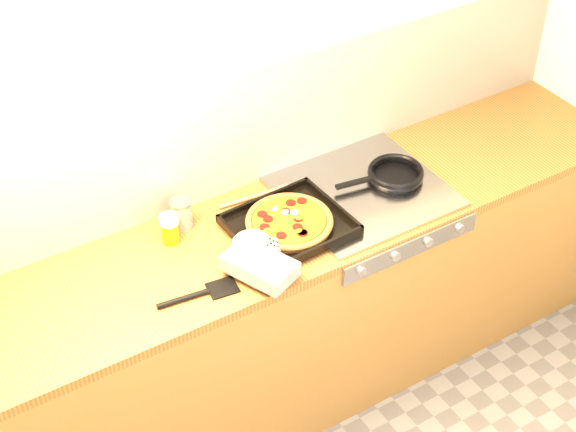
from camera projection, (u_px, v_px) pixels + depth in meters
room_shell at (221, 138)px, 3.23m from camera, size 3.20×3.20×3.20m
counter_run at (264, 319)px, 3.49m from camera, size 3.20×0.62×0.90m
stovetop at (363, 192)px, 3.38m from camera, size 0.60×0.56×0.02m
pizza_on_tray at (280, 233)px, 3.13m from camera, size 0.54×0.49×0.07m
frying_pan at (394, 174)px, 3.42m from camera, size 0.38×0.25×0.04m
tomato_can at (181, 214)px, 3.20m from camera, size 0.09×0.09×0.11m
juice_glass at (170, 229)px, 3.13m from camera, size 0.09×0.09×0.11m
wooden_spoon at (263, 194)px, 3.36m from camera, size 0.30×0.06×0.02m
black_spatula at (199, 294)px, 2.95m from camera, size 0.29×0.10×0.02m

